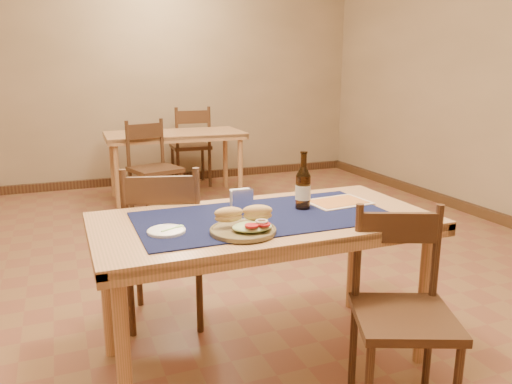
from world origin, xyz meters
name	(u,v)px	position (x,y,z in m)	size (l,w,h in m)	color
room	(212,75)	(0.00, 0.00, 1.40)	(6.04, 7.04, 2.84)	brown
main_table	(264,233)	(0.00, -0.80, 0.67)	(1.60, 0.80, 0.75)	tan
placemat	(264,216)	(0.00, -0.80, 0.75)	(1.20, 0.60, 0.01)	#11173E
baseboard	(217,286)	(0.00, 0.00, 0.05)	(6.00, 7.00, 0.10)	#462D19
back_table	(175,140)	(0.33, 2.59, 0.67)	(1.53, 0.80, 0.75)	tan
chair_main_far	(165,242)	(-0.37, -0.24, 0.49)	(0.53, 0.53, 0.94)	#462D19
chair_main_near	(402,309)	(0.41, -1.35, 0.45)	(0.53, 0.53, 0.87)	#462D19
chair_back_near	(153,166)	(-0.03, 2.01, 0.49)	(0.54, 0.54, 0.94)	#462D19
chair_back_far	(191,145)	(0.65, 3.12, 0.52)	(0.48, 0.48, 1.00)	#462D19
sandwich_plate	(245,226)	(-0.17, -1.00, 0.79)	(0.29, 0.29, 0.11)	brown
side_plate	(166,231)	(-0.48, -0.87, 0.76)	(0.16, 0.16, 0.01)	white
fork	(174,228)	(-0.45, -0.86, 0.77)	(0.11, 0.06, 0.00)	#8ED977
beer_bottle	(303,188)	(0.23, -0.75, 0.86)	(0.08, 0.08, 0.29)	#43250C
napkin_holder	(242,200)	(-0.06, -0.66, 0.81)	(0.12, 0.05, 0.11)	white
menu_card	(338,202)	(0.46, -0.72, 0.76)	(0.33, 0.26, 0.01)	beige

